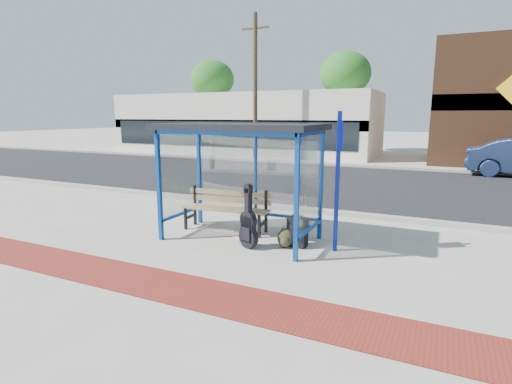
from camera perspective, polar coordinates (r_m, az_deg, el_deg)
The scene contains 19 objects.
ground at distance 8.55m, azimuth -2.20°, elevation -6.70°, with size 120.00×120.00×0.00m, color #B2ADA0.
brick_paver_strip at distance 6.50m, azimuth -13.07°, elevation -12.79°, with size 60.00×1.00×0.01m, color maroon.
curb_near at distance 11.09m, azimuth 4.71°, elevation -2.28°, with size 60.00×0.25×0.12m, color gray.
street_asphalt at distance 15.89m, azimuth 11.19°, elevation 1.36°, with size 60.00×10.00×0.00m, color black.
curb_far at distance 20.82m, azimuth 14.66°, elevation 3.61°, with size 60.00×0.25×0.12m, color gray.
far_sidewalk at distance 22.69m, azimuth 15.55°, elevation 4.00°, with size 60.00×4.00×0.01m, color #B2ADA0.
bus_shelter at distance 8.23m, azimuth -2.07°, elevation 7.32°, with size 3.30×1.80×2.42m.
storefront_white at distance 28.26m, azimuth -1.65°, elevation 9.74°, with size 18.00×6.04×4.00m.
tree_left at distance 34.32m, azimuth -6.28°, elevation 15.66°, with size 3.60×3.60×7.03m.
tree_mid at distance 30.13m, azimuth 12.65°, elevation 16.13°, with size 3.60×3.60×7.03m.
utility_pole_west at distance 22.87m, azimuth -0.11°, elevation 14.74°, with size 1.60×0.24×8.00m.
bench at distance 9.08m, azimuth -4.25°, elevation -2.12°, with size 2.06×0.64×0.96m.
guitar_bag at distance 7.86m, azimuth -1.10°, elevation -4.91°, with size 0.46×0.27×1.21m.
suitcase at distance 8.01m, azimuth 5.94°, elevation -5.74°, with size 0.39×0.28×0.65m.
backpack at distance 7.98m, azimuth 4.19°, elevation -6.65°, with size 0.37×0.35×0.38m.
sign_post at distance 7.63m, azimuth 11.64°, elevation 2.49°, with size 0.16×0.32×2.67m.
newspaper_a at distance 9.40m, azimuth -8.39°, elevation -5.16°, with size 0.37×0.29×0.01m, color white.
newspaper_b at distance 8.64m, azimuth -2.09°, elevation -6.49°, with size 0.38×0.30×0.01m, color white.
newspaper_c at distance 9.15m, azimuth -4.34°, elevation -5.50°, with size 0.40×0.32×0.01m, color white.
Camera 1 is at (3.76, -7.22, 2.59)m, focal length 28.00 mm.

